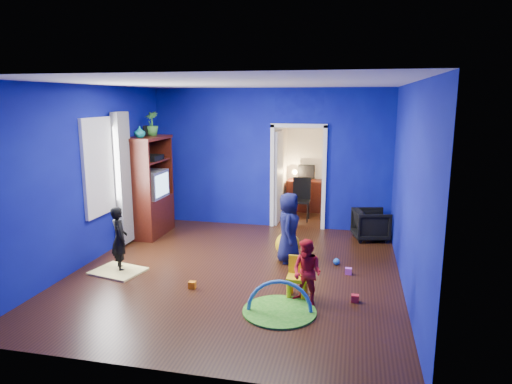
% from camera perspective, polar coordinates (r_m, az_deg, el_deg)
% --- Properties ---
extents(floor, '(5.00, 5.50, 0.01)m').
position_cam_1_polar(floor, '(7.30, -2.43, -9.91)').
color(floor, black).
rests_on(floor, ground).
extents(ceiling, '(5.00, 5.50, 0.01)m').
position_cam_1_polar(ceiling, '(6.80, -2.64, 13.47)').
color(ceiling, white).
rests_on(ceiling, wall_back).
extents(wall_back, '(5.00, 0.02, 2.90)m').
position_cam_1_polar(wall_back, '(9.56, 1.73, 4.20)').
color(wall_back, '#0A0C7B').
rests_on(wall_back, floor).
extents(wall_front, '(5.00, 0.02, 2.90)m').
position_cam_1_polar(wall_front, '(4.38, -11.90, -4.90)').
color(wall_front, '#0A0C7B').
rests_on(wall_front, floor).
extents(wall_left, '(0.02, 5.50, 2.90)m').
position_cam_1_polar(wall_left, '(7.92, -20.29, 1.96)').
color(wall_left, '#0A0C7B').
rests_on(wall_left, floor).
extents(wall_right, '(0.02, 5.50, 2.90)m').
position_cam_1_polar(wall_right, '(6.72, 18.54, 0.47)').
color(wall_right, '#0A0C7B').
rests_on(wall_right, floor).
extents(alcove, '(1.00, 1.75, 2.50)m').
position_cam_1_polar(alcove, '(10.35, 5.91, 3.60)').
color(alcove, silver).
rests_on(alcove, floor).
extents(armchair, '(0.78, 0.76, 0.59)m').
position_cam_1_polar(armchair, '(9.09, 14.18, -3.97)').
color(armchair, black).
rests_on(armchair, floor).
extents(child_black, '(0.43, 0.45, 1.03)m').
position_cam_1_polar(child_black, '(7.51, -16.71, -5.62)').
color(child_black, black).
rests_on(child_black, floor).
extents(child_navy, '(0.40, 0.59, 1.17)m').
position_cam_1_polar(child_navy, '(7.56, 4.10, -4.47)').
color(child_navy, '#0E1535').
rests_on(child_navy, floor).
extents(toddler_red, '(0.54, 0.50, 0.88)m').
position_cam_1_polar(toddler_red, '(6.10, 6.40, -9.95)').
color(toddler_red, red).
rests_on(toddler_red, floor).
extents(vase, '(0.24, 0.24, 0.22)m').
position_cam_1_polar(vase, '(8.85, -14.35, 7.29)').
color(vase, '#0B575F').
rests_on(vase, tv_armoire).
extents(potted_plant, '(0.29, 0.29, 0.47)m').
position_cam_1_polar(potted_plant, '(9.31, -12.94, 8.33)').
color(potted_plant, '#38832F').
rests_on(potted_plant, tv_armoire).
extents(tv_armoire, '(0.58, 1.14, 1.96)m').
position_cam_1_polar(tv_armoire, '(9.25, -13.18, 0.71)').
color(tv_armoire, '#3A1509').
rests_on(tv_armoire, floor).
extents(crt_tv, '(0.46, 0.70, 0.54)m').
position_cam_1_polar(crt_tv, '(9.23, -12.97, 0.94)').
color(crt_tv, silver).
rests_on(crt_tv, tv_armoire).
extents(yellow_blanket, '(0.86, 0.75, 0.03)m').
position_cam_1_polar(yellow_blanket, '(7.59, -16.86, -9.45)').
color(yellow_blanket, '#F2E07A').
rests_on(yellow_blanket, floor).
extents(hopper_ball, '(0.42, 0.42, 0.42)m').
position_cam_1_polar(hopper_ball, '(7.92, 3.97, -6.57)').
color(hopper_ball, yellow).
rests_on(hopper_ball, floor).
extents(kid_chair, '(0.28, 0.28, 0.50)m').
position_cam_1_polar(kid_chair, '(6.38, 5.19, -10.82)').
color(kid_chair, yellow).
rests_on(kid_chair, floor).
extents(play_mat, '(0.95, 0.95, 0.03)m').
position_cam_1_polar(play_mat, '(6.02, 2.94, -14.67)').
color(play_mat, '#449822').
rests_on(play_mat, floor).
extents(toy_arch, '(0.84, 0.15, 0.84)m').
position_cam_1_polar(toy_arch, '(6.02, 2.94, -14.61)').
color(toy_arch, '#3F8CD8').
rests_on(toy_arch, floor).
extents(window_left, '(0.03, 0.95, 1.55)m').
position_cam_1_polar(window_left, '(8.19, -18.94, 3.06)').
color(window_left, white).
rests_on(window_left, wall_left).
extents(curtain, '(0.14, 0.42, 2.40)m').
position_cam_1_polar(curtain, '(8.65, -16.28, 1.63)').
color(curtain, slate).
rests_on(curtain, floor).
extents(doorway, '(1.16, 0.10, 2.10)m').
position_cam_1_polar(doorway, '(9.53, 5.27, 1.70)').
color(doorway, white).
rests_on(doorway, floor).
extents(study_desk, '(0.88, 0.44, 0.75)m').
position_cam_1_polar(study_desk, '(11.13, 6.19, -0.43)').
color(study_desk, '#3D140A').
rests_on(study_desk, floor).
extents(desk_monitor, '(0.40, 0.05, 0.32)m').
position_cam_1_polar(desk_monitor, '(11.14, 6.33, 2.59)').
color(desk_monitor, black).
rests_on(desk_monitor, study_desk).
extents(desk_lamp, '(0.14, 0.14, 0.14)m').
position_cam_1_polar(desk_lamp, '(11.12, 4.85, 2.49)').
color(desk_lamp, '#FFD88C').
rests_on(desk_lamp, study_desk).
extents(folding_chair, '(0.40, 0.40, 0.92)m').
position_cam_1_polar(folding_chair, '(10.18, 5.60, -1.06)').
color(folding_chair, black).
rests_on(folding_chair, floor).
extents(book_shelf, '(0.88, 0.24, 0.04)m').
position_cam_1_polar(book_shelf, '(11.02, 6.44, 8.09)').
color(book_shelf, white).
rests_on(book_shelf, study_desk).
extents(toy_0, '(0.10, 0.08, 0.10)m').
position_cam_1_polar(toy_0, '(6.41, 12.28, -12.87)').
color(toy_0, red).
rests_on(toy_0, floor).
extents(toy_1, '(0.11, 0.11, 0.11)m').
position_cam_1_polar(toy_1, '(7.69, 10.03, -8.53)').
color(toy_1, blue).
rests_on(toy_1, floor).
extents(toy_2, '(0.10, 0.08, 0.10)m').
position_cam_1_polar(toy_2, '(6.74, -7.98, -11.44)').
color(toy_2, orange).
rests_on(toy_2, floor).
extents(toy_3, '(0.10, 0.08, 0.10)m').
position_cam_1_polar(toy_3, '(7.32, 11.47, -9.68)').
color(toy_3, '#CF4ED0').
rests_on(toy_3, floor).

